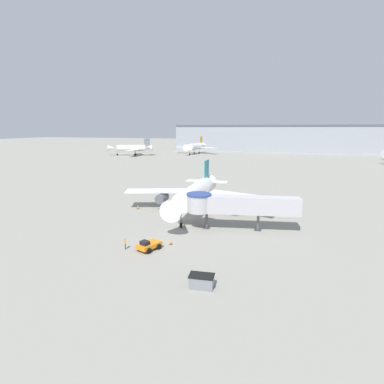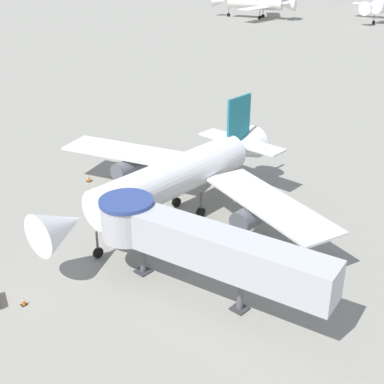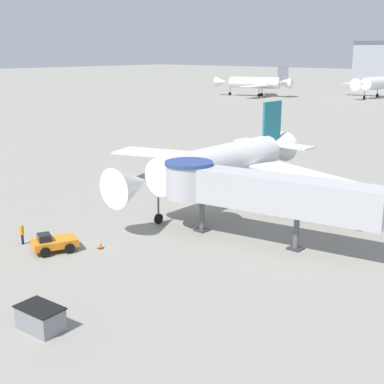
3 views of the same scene
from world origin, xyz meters
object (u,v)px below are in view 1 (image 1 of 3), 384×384
object	(u,v)px
ground_crew_marshaller	(125,242)
service_container_gray	(202,281)
pushback_tug_orange	(149,245)
traffic_cone_near_nose	(171,242)
jet_bridge	(234,204)
traffic_cone_port_wing	(138,207)
background_jet_gold_tail	(196,146)
background_jet_gray_tail	(132,148)
main_airplane	(196,193)

from	to	relation	value
ground_crew_marshaller	service_container_gray	bearing A→B (deg)	-148.65
pushback_tug_orange	traffic_cone_near_nose	xyz separation A→B (m)	(2.21, 2.78, -0.38)
jet_bridge	traffic_cone_port_wing	bearing A→B (deg)	152.27
background_jet_gold_tail	background_jet_gray_tail	world-z (taller)	background_jet_gold_tail
pushback_tug_orange	main_airplane	bearing A→B (deg)	109.07
background_jet_gold_tail	traffic_cone_port_wing	bearing A→B (deg)	-71.62
service_container_gray	ground_crew_marshaller	xyz separation A→B (m)	(-12.81, 6.69, 0.29)
main_airplane	background_jet_gold_tail	bearing A→B (deg)	105.64
pushback_tug_orange	service_container_gray	size ratio (longest dim) A/B	1.36
ground_crew_marshaller	traffic_cone_near_nose	bearing A→B (deg)	-88.19
main_airplane	traffic_cone_port_wing	distance (m)	12.94
service_container_gray	background_jet_gray_tail	bearing A→B (deg)	120.66
jet_bridge	background_jet_gray_tail	size ratio (longest dim) A/B	0.69
jet_bridge	pushback_tug_orange	world-z (taller)	jet_bridge
pushback_tug_orange	traffic_cone_near_nose	size ratio (longest dim) A/B	5.65
service_container_gray	traffic_cone_port_wing	size ratio (longest dim) A/B	3.45
traffic_cone_port_wing	traffic_cone_near_nose	distance (m)	20.99
traffic_cone_port_wing	background_jet_gray_tail	xyz separation A→B (m)	(-60.11, 110.47, 4.12)
ground_crew_marshaller	jet_bridge	bearing A→B (deg)	-76.59
main_airplane	ground_crew_marshaller	size ratio (longest dim) A/B	18.70
ground_crew_marshaller	pushback_tug_orange	bearing A→B (deg)	-108.29
service_container_gray	traffic_cone_port_wing	distance (m)	33.56
main_airplane	pushback_tug_orange	size ratio (longest dim) A/B	8.33
ground_crew_marshaller	background_jet_gold_tail	size ratio (longest dim) A/B	0.06
jet_bridge	service_container_gray	world-z (taller)	jet_bridge
main_airplane	background_jet_gold_tail	world-z (taller)	background_jet_gold_tail
traffic_cone_port_wing	ground_crew_marshaller	xyz separation A→B (m)	(8.11, -19.56, 0.59)
traffic_cone_near_nose	ground_crew_marshaller	xyz separation A→B (m)	(-5.42, -3.51, 0.66)
background_jet_gold_tail	background_jet_gray_tail	distance (m)	40.38
service_container_gray	traffic_cone_port_wing	bearing A→B (deg)	128.56
traffic_cone_port_wing	pushback_tug_orange	bearing A→B (deg)	-58.99
main_airplane	service_container_gray	world-z (taller)	main_airplane
traffic_cone_port_wing	jet_bridge	bearing A→B (deg)	-17.76
traffic_cone_port_wing	traffic_cone_near_nose	bearing A→B (deg)	-49.86
main_airplane	jet_bridge	bearing A→B (deg)	-41.33
background_jet_gray_tail	traffic_cone_near_nose	bearing A→B (deg)	11.50
main_airplane	traffic_cone_near_nose	bearing A→B (deg)	-86.85
jet_bridge	ground_crew_marshaller	bearing A→B (deg)	-145.47
jet_bridge	background_jet_gray_tail	distance (m)	142.63
pushback_tug_orange	ground_crew_marshaller	bearing A→B (deg)	-145.00
service_container_gray	background_jet_gold_tail	world-z (taller)	background_jet_gold_tail
traffic_cone_near_nose	background_jet_gold_tail	xyz separation A→B (m)	(-40.00, 148.85, 4.48)
jet_bridge	background_jet_gold_tail	xyz separation A→B (m)	(-47.59, 139.57, 0.56)
traffic_cone_near_nose	main_airplane	bearing A→B (deg)	93.91
main_airplane	traffic_cone_near_nose	size ratio (longest dim) A/B	47.06
pushback_tug_orange	background_jet_gold_tail	size ratio (longest dim) A/B	0.13
pushback_tug_orange	background_jet_gray_tail	xyz separation A→B (m)	(-71.43, 129.30, 3.81)
ground_crew_marshaller	background_jet_gray_tail	world-z (taller)	background_jet_gray_tail
traffic_cone_near_nose	ground_crew_marshaller	size ratio (longest dim) A/B	0.40
pushback_tug_orange	traffic_cone_near_nose	bearing A→B (deg)	73.64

